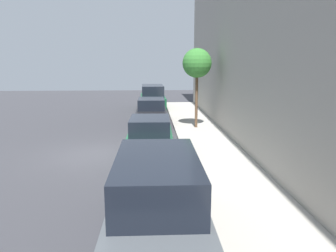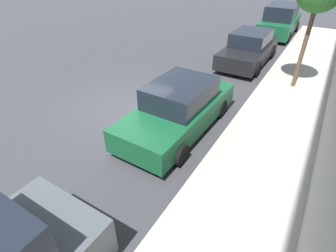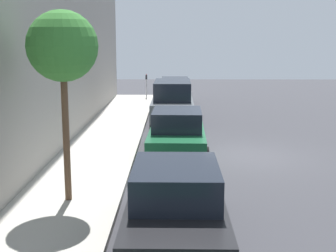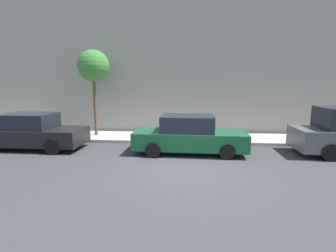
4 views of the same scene
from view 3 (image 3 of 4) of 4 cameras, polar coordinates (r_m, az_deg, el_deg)
name	(u,v)px [view 3 (image 3 of 4)]	position (r m, az deg, el deg)	size (l,w,h in m)	color
ground_plane	(241,156)	(15.79, 8.89, -3.63)	(60.00, 60.00, 0.00)	#38383D
sidewalk	(98,153)	(15.80, -8.47, -3.33)	(2.52, 32.00, 0.15)	#B2ADA3
parked_sedan_nearest	(175,91)	(28.47, 0.85, 4.30)	(1.92, 4.52, 1.54)	#B7BABF
parked_minivan_second	(172,102)	(22.11, 0.55, 3.00)	(2.02, 4.92, 1.90)	#4C5156
parked_sedan_third	(177,134)	(15.57, 1.10, -0.95)	(1.92, 4.54, 1.54)	#14512D
parked_sedan_fourth	(176,206)	(8.98, 0.95, -9.71)	(1.92, 4.51, 1.54)	black
parking_meter_near	(146,83)	(29.75, -2.65, 5.22)	(0.11, 0.15, 1.50)	#ADADB2
street_tree	(62,48)	(10.67, -12.74, 9.30)	(1.58, 1.58, 4.33)	brown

